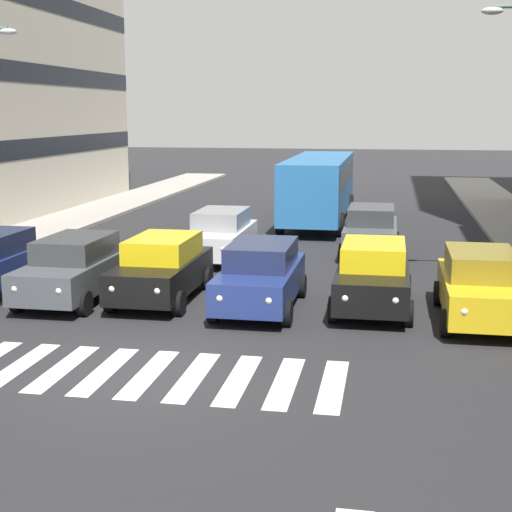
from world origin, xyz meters
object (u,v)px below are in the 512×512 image
(bus_behind_traffic, at_px, (319,182))
(car_2, at_px, (261,275))
(car_3, at_px, (162,268))
(car_row2_0, at_px, (371,230))
(car_0, at_px, (481,286))
(car_1, at_px, (373,275))
(car_4, at_px, (74,268))
(car_row2_1, at_px, (221,235))

(bus_behind_traffic, bearing_deg, car_2, 90.00)
(car_3, relative_size, car_row2_0, 1.00)
(car_3, bearing_deg, car_2, 170.94)
(car_0, height_order, car_1, same)
(car_3, distance_m, car_row2_0, 9.28)
(car_3, bearing_deg, car_4, 10.51)
(car_2, bearing_deg, bus_behind_traffic, -90.00)
(car_1, xyz_separation_m, car_4, (7.98, 0.52, 0.00))
(car_0, bearing_deg, car_1, -15.55)
(car_row2_1, height_order, bus_behind_traffic, bus_behind_traffic)
(car_1, xyz_separation_m, bus_behind_traffic, (2.85, -14.93, 0.97))
(car_row2_0, xyz_separation_m, bus_behind_traffic, (2.57, -7.45, 0.97))
(car_4, bearing_deg, car_row2_0, -133.90)
(car_4, height_order, car_row2_1, same)
(car_0, xyz_separation_m, car_3, (8.26, -0.64, 0.00))
(car_0, relative_size, bus_behind_traffic, 0.42)
(car_1, bearing_deg, car_2, 10.53)
(car_2, xyz_separation_m, bus_behind_traffic, (0.00, -15.46, 0.97))
(bus_behind_traffic, bearing_deg, car_row2_1, 75.11)
(car_0, xyz_separation_m, car_1, (2.61, -0.73, 0.00))
(car_1, bearing_deg, car_3, 0.86)
(car_3, height_order, bus_behind_traffic, bus_behind_traffic)
(car_1, relative_size, car_row2_1, 1.00)
(car_0, height_order, bus_behind_traffic, bus_behind_traffic)
(car_2, xyz_separation_m, car_row2_0, (-2.57, -8.01, 0.00))
(car_3, bearing_deg, car_0, 175.56)
(car_2, xyz_separation_m, car_4, (5.12, -0.01, 0.00))
(car_row2_1, distance_m, bus_behind_traffic, 9.69)
(car_1, height_order, car_row2_0, same)
(car_row2_1, bearing_deg, car_2, 111.96)
(car_1, relative_size, car_4, 1.00)
(car_2, height_order, car_4, same)
(car_3, distance_m, bus_behind_traffic, 15.31)
(bus_behind_traffic, bearing_deg, car_1, 100.82)
(car_4, distance_m, car_row2_1, 6.68)
(car_0, height_order, car_4, same)
(car_0, relative_size, car_4, 1.00)
(car_3, distance_m, car_row2_1, 5.71)
(car_1, relative_size, car_row2_0, 1.00)
(car_3, xyz_separation_m, car_row2_1, (-0.32, -5.70, 0.00))
(car_2, xyz_separation_m, car_row2_1, (2.48, -6.14, 0.00))
(car_2, height_order, bus_behind_traffic, bus_behind_traffic)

